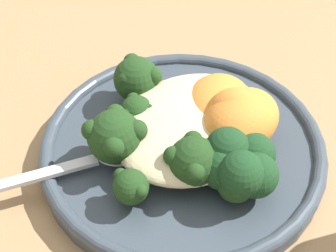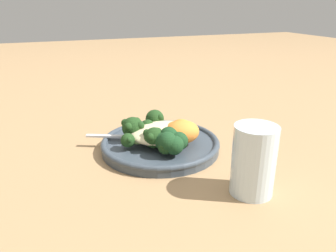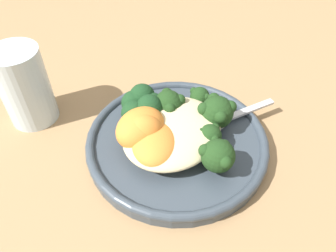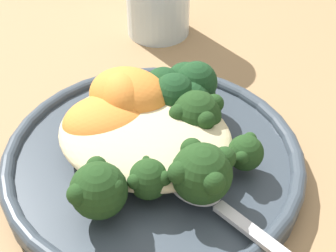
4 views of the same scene
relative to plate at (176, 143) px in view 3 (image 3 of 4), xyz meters
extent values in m
plane|color=#9E7A51|center=(0.00, 0.01, -0.01)|extent=(4.00, 4.00, 0.00)
cylinder|color=#38424C|center=(0.00, 0.00, 0.00)|extent=(0.23, 0.23, 0.02)
torus|color=#38424C|center=(0.00, 0.00, 0.00)|extent=(0.23, 0.23, 0.01)
ellipsoid|color=beige|center=(0.00, 0.00, 0.02)|extent=(0.13, 0.11, 0.03)
ellipsoid|color=#8EB25B|center=(0.02, 0.01, 0.02)|extent=(0.03, 0.10, 0.02)
sphere|color=#1E3D19|center=(0.01, 0.06, 0.03)|extent=(0.04, 0.04, 0.04)
sphere|color=#1E3D19|center=(0.02, 0.08, 0.04)|extent=(0.01, 0.01, 0.01)
sphere|color=#1E3D19|center=(-0.01, 0.06, 0.04)|extent=(0.01, 0.01, 0.01)
sphere|color=#1E3D19|center=(0.02, 0.05, 0.04)|extent=(0.01, 0.01, 0.01)
ellipsoid|color=#8EB25B|center=(0.00, 0.02, 0.02)|extent=(0.05, 0.06, 0.01)
sphere|color=#1E3D19|center=(-0.02, 0.04, 0.03)|extent=(0.03, 0.03, 0.03)
sphere|color=#1E3D19|center=(-0.01, 0.05, 0.03)|extent=(0.01, 0.01, 0.01)
sphere|color=#1E3D19|center=(-0.03, 0.04, 0.03)|extent=(0.01, 0.01, 0.01)
sphere|color=#1E3D19|center=(-0.01, 0.03, 0.03)|extent=(0.01, 0.01, 0.01)
ellipsoid|color=#8EB25B|center=(-0.01, 0.01, 0.02)|extent=(0.08, 0.05, 0.02)
sphere|color=#1E3D19|center=(-0.05, 0.03, 0.03)|extent=(0.04, 0.04, 0.04)
sphere|color=#1E3D19|center=(-0.04, 0.04, 0.04)|extent=(0.02, 0.02, 0.02)
sphere|color=#1E3D19|center=(-0.06, 0.04, 0.04)|extent=(0.02, 0.02, 0.02)
sphere|color=#1E3D19|center=(-0.06, 0.02, 0.04)|extent=(0.02, 0.02, 0.02)
sphere|color=#1E3D19|center=(-0.04, 0.02, 0.04)|extent=(0.02, 0.02, 0.02)
ellipsoid|color=#8EB25B|center=(-0.02, -0.01, 0.02)|extent=(0.11, 0.03, 0.02)
sphere|color=#1E3D19|center=(-0.07, -0.01, 0.02)|extent=(0.03, 0.03, 0.03)
sphere|color=#1E3D19|center=(-0.07, 0.00, 0.03)|extent=(0.01, 0.01, 0.01)
sphere|color=#1E3D19|center=(-0.07, -0.02, 0.03)|extent=(0.01, 0.01, 0.01)
ellipsoid|color=#8EB25B|center=(0.01, -0.01, 0.02)|extent=(0.07, 0.05, 0.02)
sphere|color=#1E3D19|center=(-0.03, -0.03, 0.03)|extent=(0.04, 0.04, 0.04)
sphere|color=#1E3D19|center=(-0.02, -0.02, 0.04)|extent=(0.01, 0.01, 0.01)
sphere|color=#1E3D19|center=(-0.04, -0.02, 0.04)|extent=(0.01, 0.01, 0.01)
sphere|color=#1E3D19|center=(-0.04, -0.04, 0.04)|extent=(0.01, 0.01, 0.01)
sphere|color=#1E3D19|center=(-0.02, -0.04, 0.04)|extent=(0.01, 0.01, 0.01)
ellipsoid|color=#8EB25B|center=(0.01, -0.02, 0.02)|extent=(0.06, 0.09, 0.02)
sphere|color=#1E3D19|center=(-0.02, -0.06, 0.02)|extent=(0.03, 0.03, 0.03)
sphere|color=#1E3D19|center=(-0.01, -0.06, 0.03)|extent=(0.01, 0.01, 0.01)
sphere|color=#1E3D19|center=(-0.02, -0.06, 0.03)|extent=(0.01, 0.01, 0.01)
sphere|color=#1E3D19|center=(-0.02, -0.07, 0.03)|extent=(0.01, 0.01, 0.01)
sphere|color=#1E3D19|center=(-0.01, -0.07, 0.03)|extent=(0.01, 0.01, 0.01)
ellipsoid|color=orange|center=(0.03, -0.03, 0.03)|extent=(0.07, 0.06, 0.04)
ellipsoid|color=orange|center=(0.03, -0.02, 0.03)|extent=(0.06, 0.06, 0.04)
ellipsoid|color=orange|center=(0.04, 0.00, 0.03)|extent=(0.09, 0.09, 0.03)
sphere|color=#193D1E|center=(0.01, -0.06, 0.03)|extent=(0.03, 0.03, 0.03)
sphere|color=#193D1E|center=(0.00, -0.04, 0.03)|extent=(0.03, 0.03, 0.03)
sphere|color=#193D1E|center=(-0.01, -0.05, 0.03)|extent=(0.03, 0.03, 0.03)
sphere|color=#193D1E|center=(-0.01, -0.07, 0.03)|extent=(0.03, 0.03, 0.03)
sphere|color=#193D1E|center=(0.00, -0.07, 0.03)|extent=(0.03, 0.03, 0.03)
cube|color=silver|center=(-0.10, 0.05, 0.01)|extent=(0.08, 0.04, 0.00)
ellipsoid|color=silver|center=(-0.04, 0.02, 0.02)|extent=(0.05, 0.05, 0.01)
cylinder|color=silver|center=(0.07, -0.20, 0.04)|extent=(0.07, 0.07, 0.11)
camera|label=1|loc=(-0.23, -0.21, 0.34)|focal=60.00mm
camera|label=2|loc=(-0.20, -0.56, 0.26)|focal=35.00mm
camera|label=3|loc=(0.23, 0.16, 0.32)|focal=35.00mm
camera|label=4|loc=(-0.13, 0.28, 0.31)|focal=60.00mm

